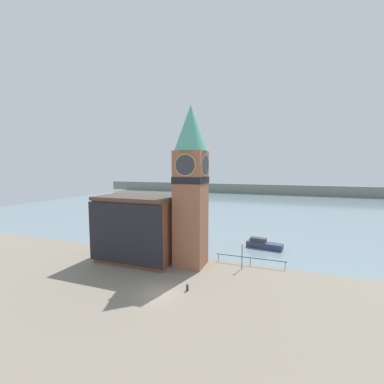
{
  "coord_description": "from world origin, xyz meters",
  "views": [
    {
      "loc": [
        12.36,
        -23.71,
        13.62
      ],
      "look_at": [
        1.15,
        6.72,
        10.52
      ],
      "focal_mm": 24.0,
      "sensor_mm": 36.0,
      "label": 1
    }
  ],
  "objects_px": {
    "pier_building": "(137,228)",
    "boat_near": "(263,244)",
    "mooring_bollard_near": "(187,287)",
    "lamp_post": "(242,251)",
    "clock_tower": "(191,182)"
  },
  "relations": [
    {
      "from": "clock_tower",
      "to": "pier_building",
      "type": "relative_size",
      "value": 1.92
    },
    {
      "from": "lamp_post",
      "to": "clock_tower",
      "type": "bearing_deg",
      "value": -172.18
    },
    {
      "from": "pier_building",
      "to": "lamp_post",
      "type": "distance_m",
      "value": 15.33
    },
    {
      "from": "pier_building",
      "to": "boat_near",
      "type": "distance_m",
      "value": 21.24
    },
    {
      "from": "boat_near",
      "to": "mooring_bollard_near",
      "type": "height_order",
      "value": "boat_near"
    },
    {
      "from": "pier_building",
      "to": "lamp_post",
      "type": "relative_size",
      "value": 3.15
    },
    {
      "from": "boat_near",
      "to": "pier_building",
      "type": "bearing_deg",
      "value": -135.03
    },
    {
      "from": "clock_tower",
      "to": "lamp_post",
      "type": "xyz_separation_m",
      "value": [
        6.96,
        0.96,
        -9.08
      ]
    },
    {
      "from": "clock_tower",
      "to": "lamp_post",
      "type": "bearing_deg",
      "value": 7.82
    },
    {
      "from": "clock_tower",
      "to": "mooring_bollard_near",
      "type": "xyz_separation_m",
      "value": [
        2.29,
        -7.26,
        -11.23
      ]
    },
    {
      "from": "clock_tower",
      "to": "mooring_bollard_near",
      "type": "distance_m",
      "value": 13.57
    },
    {
      "from": "mooring_bollard_near",
      "to": "lamp_post",
      "type": "height_order",
      "value": "lamp_post"
    },
    {
      "from": "mooring_bollard_near",
      "to": "lamp_post",
      "type": "xyz_separation_m",
      "value": [
        4.67,
        8.22,
        2.16
      ]
    },
    {
      "from": "boat_near",
      "to": "mooring_bollard_near",
      "type": "distance_m",
      "value": 19.69
    },
    {
      "from": "mooring_bollard_near",
      "to": "lamp_post",
      "type": "bearing_deg",
      "value": 60.37
    }
  ]
}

